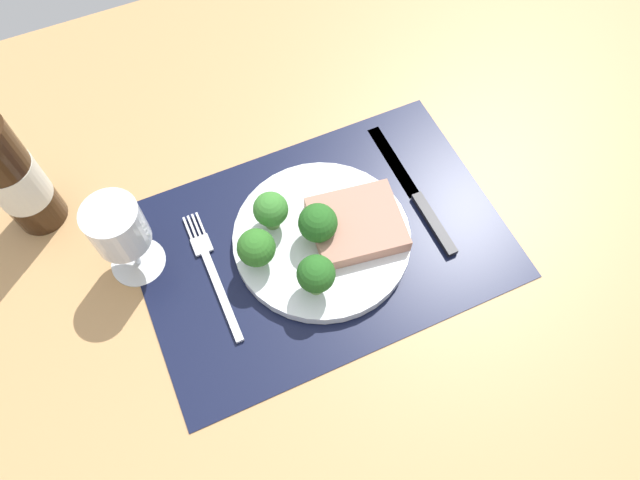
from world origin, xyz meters
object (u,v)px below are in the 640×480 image
Objects in this scene: steak at (357,224)px; fork at (213,273)px; knife at (418,198)px; wine_bottle at (10,174)px; plate at (322,238)px; wine_glass at (119,230)px.

steak is 0.59× the size of fork.
fork is 29.15cm from knife.
wine_bottle reaches higher than steak.
plate is at bearing -8.97° from fork.
knife is at bearing -5.14° from fork.
fork is at bearing -44.71° from wine_bottle.
wine_glass is (-22.76, 7.04, 7.44)cm from plate.
wine_bottle is at bearing 156.38° from knife.
fork is 0.83× the size of knife.
plate is at bearing -30.60° from wine_bottle.
fork is at bearing 174.42° from plate.
wine_bottle is (-18.00, 17.82, 9.22)cm from fork.
wine_bottle is 2.26× the size of wine_glass.
plate is at bearing -179.89° from knife.
wine_glass reaches higher than fork.
knife is at bearing 7.81° from steak.
wine_bottle is (-47.14, 18.71, 9.17)cm from knife.
knife is 1.83× the size of wine_glass.
wine_glass is at bearing 142.29° from fork.
wine_glass is at bearing 162.82° from plate.
knife is at bearing -9.88° from wine_glass.
plate is 14.63cm from knife.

